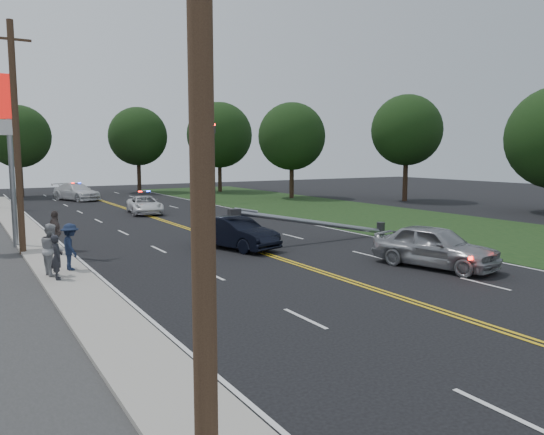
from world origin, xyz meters
TOP-DOWN VIEW (x-y plane):
  - ground at (0.00, 0.00)m, footprint 120.00×120.00m
  - sidewalk at (-8.40, 10.00)m, footprint 1.80×70.00m
  - grass_verge at (13.50, 10.00)m, footprint 12.00×80.00m
  - centerline_yellow at (0.00, 10.00)m, footprint 0.36×80.00m
  - traffic_signal at (8.30, 30.00)m, footprint 0.28×0.41m
  - fallen_streetlight at (4.19, 8.00)m, footprint 9.36×0.44m
  - utility_pole_near at (-9.20, -8.00)m, footprint 1.60×0.28m
  - utility_pole_mid at (-9.20, 12.00)m, footprint 1.60×0.28m
  - tree_6 at (-5.95, 45.36)m, footprint 6.22×6.22m
  - tree_7 at (6.14, 45.46)m, footprint 6.48×6.48m
  - tree_8 at (14.40, 41.77)m, footprint 7.40×7.40m
  - tree_9 at (16.87, 30.47)m, footprint 6.57×6.57m
  - tree_13 at (24.00, 22.23)m, footprint 6.43×6.43m
  - crashed_sedan at (-0.55, 8.37)m, footprint 2.85×4.78m
  - waiting_sedan at (4.29, 0.75)m, footprint 3.14×5.21m
  - emergency_a at (0.20, 24.50)m, footprint 2.75×4.88m
  - emergency_b at (-1.93, 38.51)m, footprint 4.09×5.87m
  - bystander_a at (-8.75, 5.67)m, footprint 0.38×0.57m
  - bystander_b at (-8.79, 6.48)m, footprint 0.84×1.00m
  - bystander_c at (-8.06, 6.99)m, footprint 0.71×1.16m
  - bystander_d at (-8.03, 10.58)m, footprint 0.68×1.17m

SIDE VIEW (x-z plane):
  - ground at x=0.00m, z-range 0.00..0.00m
  - grass_verge at x=13.50m, z-range 0.00..0.01m
  - centerline_yellow at x=0.00m, z-range 0.01..0.01m
  - sidewalk at x=-8.40m, z-range 0.00..0.12m
  - emergency_a at x=0.20m, z-range 0.00..1.29m
  - crashed_sedan at x=-0.55m, z-range 0.00..1.49m
  - emergency_b at x=-1.93m, z-range 0.00..1.58m
  - waiting_sedan at x=4.29m, z-range 0.00..1.66m
  - bystander_a at x=-8.75m, z-range 0.12..1.67m
  - fallen_streetlight at x=4.19m, z-range -0.04..1.88m
  - bystander_c at x=-8.06m, z-range 0.12..1.86m
  - bystander_b at x=-8.79m, z-range 0.12..1.96m
  - bystander_d at x=-8.03m, z-range 0.12..1.99m
  - traffic_signal at x=8.30m, z-range 0.68..7.73m
  - utility_pole_near at x=-9.20m, z-range 0.08..10.08m
  - utility_pole_mid at x=-9.20m, z-range 0.08..10.08m
  - tree_9 at x=16.87m, z-range 1.36..10.68m
  - tree_6 at x=-5.95m, z-range 1.46..10.64m
  - tree_7 at x=6.14m, z-range 1.50..10.99m
  - tree_8 at x=14.40m, z-range 1.36..11.50m
  - tree_13 at x=24.00m, z-range 1.62..11.33m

